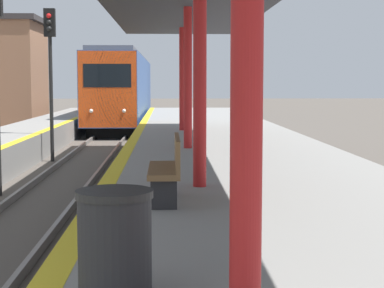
% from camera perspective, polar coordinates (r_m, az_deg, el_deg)
% --- Properties ---
extents(train, '(2.65, 21.90, 4.26)m').
position_cam_1_polar(train, '(39.52, -6.07, 4.85)').
color(train, black).
rests_on(train, ground).
extents(signal_far, '(0.36, 0.31, 4.97)m').
position_cam_1_polar(signal_far, '(21.47, -12.49, 7.64)').
color(signal_far, black).
rests_on(signal_far, ground).
extents(trash_bin, '(0.61, 0.61, 0.85)m').
position_cam_1_polar(trash_bin, '(5.15, -6.88, -8.72)').
color(trash_bin, '#262628').
rests_on(trash_bin, platform_right).
extents(bench, '(0.44, 1.57, 0.92)m').
position_cam_1_polar(bench, '(9.13, -2.09, -2.06)').
color(bench, brown).
rests_on(bench, platform_right).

